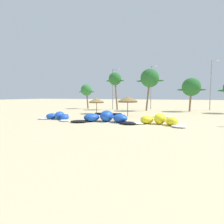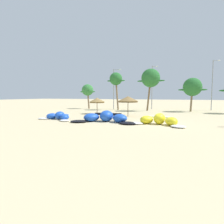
% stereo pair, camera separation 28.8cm
% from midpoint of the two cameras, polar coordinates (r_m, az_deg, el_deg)
% --- Properties ---
extents(ground_plane, '(260.00, 260.00, 0.00)m').
position_cam_midpoint_polar(ground_plane, '(22.05, 13.03, -3.52)').
color(ground_plane, beige).
extents(kite_far_left, '(5.62, 3.08, 1.06)m').
position_cam_midpoint_polar(kite_far_left, '(26.45, -16.03, -1.31)').
color(kite_far_left, white).
rests_on(kite_far_left, ground).
extents(kite_left, '(8.31, 4.33, 1.36)m').
position_cam_midpoint_polar(kite_left, '(23.23, -2.24, -1.67)').
color(kite_left, black).
rests_on(kite_left, ground).
extents(kite_left_of_center, '(6.33, 3.30, 1.24)m').
position_cam_midpoint_polar(kite_left_of_center, '(21.64, 13.42, -2.41)').
color(kite_left_of_center, white).
rests_on(kite_left_of_center, ground).
extents(beach_umbrella_near_van, '(2.70, 2.70, 2.79)m').
position_cam_midpoint_polar(beach_umbrella_near_van, '(33.49, -4.88, 3.48)').
color(beach_umbrella_near_van, brown).
rests_on(beach_umbrella_near_van, ground).
extents(beach_umbrella_middle, '(3.08, 3.08, 3.08)m').
position_cam_midpoint_polar(beach_umbrella_middle, '(29.23, 4.42, 3.80)').
color(beach_umbrella_middle, brown).
rests_on(beach_umbrella_middle, ground).
extents(palm_leftmost, '(4.16, 2.77, 5.90)m').
position_cam_midpoint_polar(palm_leftmost, '(47.04, -7.75, 6.42)').
color(palm_leftmost, '#7F6647').
rests_on(palm_leftmost, ground).
extents(palm_left, '(4.23, 2.82, 8.27)m').
position_cam_midpoint_polar(palm_left, '(42.91, 0.71, 9.65)').
color(palm_left, '#7F6647').
rests_on(palm_left, ground).
extents(palm_left_of_gap, '(5.72, 3.81, 8.66)m').
position_cam_midpoint_polar(palm_left_of_gap, '(40.66, 10.97, 9.79)').
color(palm_left_of_gap, brown).
rests_on(palm_left_of_gap, ground).
extents(palm_center_left, '(5.39, 3.59, 6.65)m').
position_cam_midpoint_polar(palm_center_left, '(41.07, 22.33, 6.83)').
color(palm_center_left, '#7F6647').
rests_on(palm_center_left, ground).
extents(lamppost_west, '(1.91, 0.24, 9.16)m').
position_cam_midpoint_polar(lamppost_west, '(44.15, 0.22, 7.46)').
color(lamppost_west, gray).
rests_on(lamppost_west, ground).
extents(lamppost_west_center, '(1.37, 0.24, 10.03)m').
position_cam_midpoint_polar(lamppost_west_center, '(45.95, 11.46, 7.74)').
color(lamppost_west_center, gray).
rests_on(lamppost_west_center, ground).
extents(lamppost_east_center, '(1.43, 0.24, 10.68)m').
position_cam_midpoint_polar(lamppost_east_center, '(46.67, 27.27, 7.66)').
color(lamppost_east_center, gray).
rests_on(lamppost_east_center, ground).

